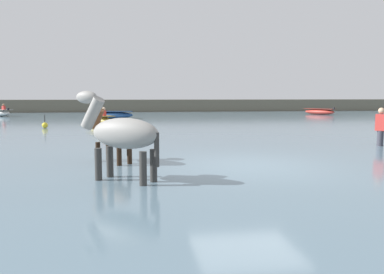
% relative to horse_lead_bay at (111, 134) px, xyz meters
% --- Properties ---
extents(ground_plane, '(120.00, 120.00, 0.00)m').
position_rel_horse_lead_bay_xyz_m(ground_plane, '(3.19, -0.88, -1.07)').
color(ground_plane, gray).
extents(water_surface, '(90.00, 90.00, 0.38)m').
position_rel_horse_lead_bay_xyz_m(water_surface, '(3.19, 9.12, -0.88)').
color(water_surface, slate).
rests_on(water_surface, ground).
extents(horse_lead_bay, '(1.25, 1.49, 1.81)m').
position_rel_horse_lead_bay_xyz_m(horse_lead_bay, '(0.00, 0.00, 0.00)').
color(horse_lead_bay, brown).
rests_on(horse_lead_bay, ground).
extents(horse_trailing_grey, '(1.77, 1.40, 2.11)m').
position_rel_horse_lead_bay_xyz_m(horse_trailing_grey, '(0.31, -2.22, 0.18)').
color(horse_trailing_grey, gray).
rests_on(horse_trailing_grey, ground).
extents(boat_far_inshore, '(2.27, 2.93, 0.66)m').
position_rel_horse_lead_bay_xyz_m(boat_far_inshore, '(17.17, 23.89, -0.43)').
color(boat_far_inshore, '#BC382D').
rests_on(boat_far_inshore, water_surface).
extents(boat_mid_outer, '(3.10, 1.39, 0.54)m').
position_rel_horse_lead_bay_xyz_m(boat_mid_outer, '(-0.93, 19.86, -0.42)').
color(boat_mid_outer, '#28518E').
rests_on(boat_mid_outer, water_surface).
extents(boat_far_offshore, '(1.90, 2.68, 1.02)m').
position_rel_horse_lead_bay_xyz_m(boat_far_offshore, '(-1.33, 13.50, -0.41)').
color(boat_far_offshore, gold).
rests_on(boat_far_offshore, water_surface).
extents(person_onlooker_left, '(0.37, 0.37, 1.63)m').
position_rel_horse_lead_bay_xyz_m(person_onlooker_left, '(8.53, 2.02, -0.20)').
color(person_onlooker_left, '#383842').
rests_on(person_onlooker_left, ground).
extents(channel_buoy, '(0.29, 0.29, 0.67)m').
position_rel_horse_lead_bay_xyz_m(channel_buoy, '(-3.93, 11.35, -0.54)').
color(channel_buoy, yellow).
rests_on(channel_buoy, water_surface).
extents(far_shoreline, '(80.00, 2.40, 1.65)m').
position_rel_horse_lead_bay_xyz_m(far_shoreline, '(3.19, 33.12, -0.24)').
color(far_shoreline, '#605B4C').
rests_on(far_shoreline, ground).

